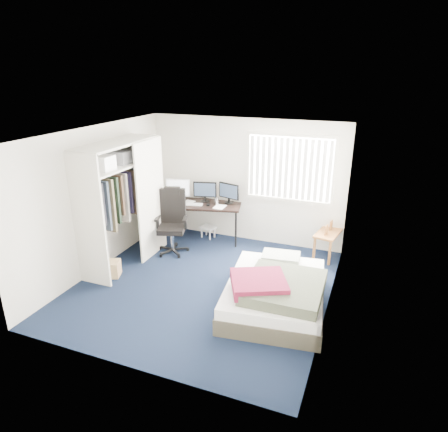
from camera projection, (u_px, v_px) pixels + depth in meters
ground at (204, 285)px, 6.63m from camera, size 4.20×4.20×0.00m
room_shell at (202, 199)px, 6.10m from camera, size 4.20×4.20×4.20m
window_assembly at (290, 168)px, 7.55m from camera, size 1.72×0.09×1.32m
closet at (121, 192)px, 6.96m from camera, size 0.64×1.84×2.22m
desk at (202, 202)px, 8.16m from camera, size 1.74×1.11×1.25m
office_chair at (173, 228)px, 7.72m from camera, size 0.74×0.74×1.26m
footstool at (208, 229)px, 8.43m from camera, size 0.35×0.31×0.24m
nightstand at (328, 235)px, 7.49m from camera, size 0.49×0.80×0.69m
bed at (275, 291)px, 5.92m from camera, size 1.65×2.06×0.63m
pine_box at (109, 269)px, 6.88m from camera, size 0.44×0.38×0.27m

